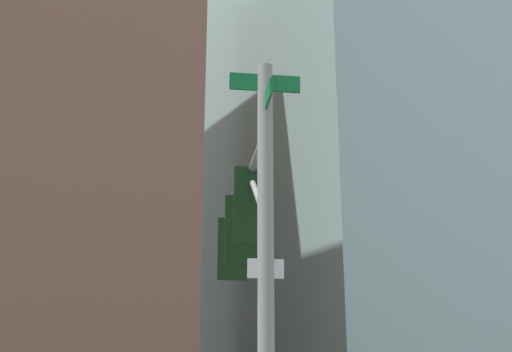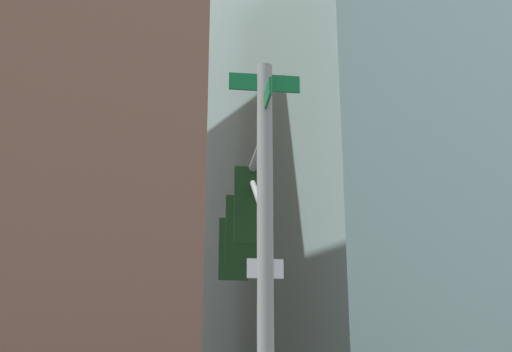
# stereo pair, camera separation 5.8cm
# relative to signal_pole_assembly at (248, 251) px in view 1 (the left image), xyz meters

# --- Properties ---
(signal_pole_assembly) EXTENTS (2.54, 5.36, 6.68)m
(signal_pole_assembly) POSITION_rel_signal_pole_assembly_xyz_m (0.00, 0.00, 0.00)
(signal_pole_assembly) COLOR gray
(signal_pole_assembly) RESTS_ON ground_plane
(building_brick_midblock) EXTENTS (17.74, 16.90, 41.56)m
(building_brick_midblock) POSITION_rel_signal_pole_assembly_xyz_m (-2.62, -39.31, 16.25)
(building_brick_midblock) COLOR brown
(building_brick_midblock) RESTS_ON ground_plane
(building_glass_tower) EXTENTS (33.27, 32.11, 59.48)m
(building_glass_tower) POSITION_rel_signal_pole_assembly_xyz_m (-35.41, -38.08, 25.21)
(building_glass_tower) COLOR #9EC6C1
(building_glass_tower) RESTS_ON ground_plane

